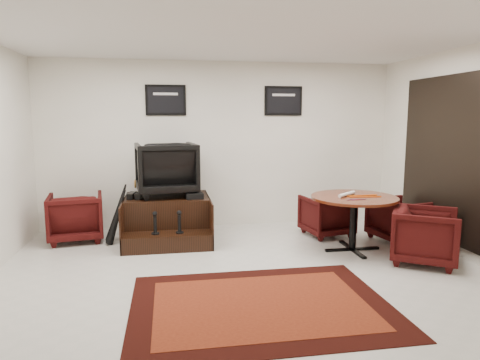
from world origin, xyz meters
name	(u,v)px	position (x,y,z in m)	size (l,w,h in m)	color
ground	(246,276)	(0.00, 0.00, 0.00)	(6.00, 6.00, 0.00)	beige
room_shell	(279,125)	(0.41, 0.12, 1.79)	(6.02, 5.02, 2.81)	white
area_rug	(261,305)	(0.00, -0.81, 0.01)	(2.58, 1.94, 0.01)	black
shine_podium	(167,219)	(-0.92, 1.77, 0.30)	(1.28, 1.32, 0.66)	black
shine_chair	(166,166)	(-0.92, 1.91, 1.12)	(0.90, 0.84, 0.92)	black
shoes_pair	(136,196)	(-1.38, 1.71, 0.71)	(0.25, 0.28, 0.09)	black
polish_kit	(194,196)	(-0.51, 1.55, 0.70)	(0.26, 0.18, 0.09)	black
umbrella_black	(117,216)	(-1.64, 1.58, 0.43)	(0.32, 0.12, 0.85)	black
umbrella_hooked	(117,212)	(-1.66, 1.74, 0.46)	(0.34, 0.13, 0.91)	black
armchair_side	(76,215)	(-2.29, 1.92, 0.40)	(0.78, 0.73, 0.80)	black
meeting_table	(354,203)	(1.66, 0.73, 0.69)	(1.19, 1.19, 0.78)	#401609
table_chair_back	(327,213)	(1.59, 1.56, 0.35)	(0.69, 0.64, 0.71)	black
table_chair_window	(398,217)	(2.56, 1.10, 0.36)	(0.70, 0.65, 0.72)	black
table_chair_corner	(425,233)	(2.36, 0.09, 0.40)	(0.77, 0.72, 0.79)	black
paper_roll	(347,194)	(1.58, 0.79, 0.80)	(0.05, 0.05, 0.42)	silver
table_clutter	(363,196)	(1.76, 0.68, 0.78)	(0.57, 0.31, 0.01)	#DF570C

